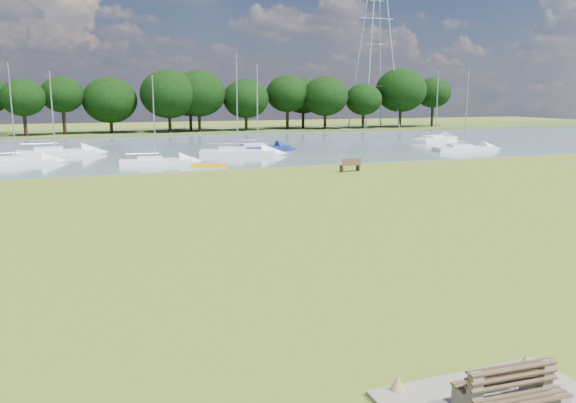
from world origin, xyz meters
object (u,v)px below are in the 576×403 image
object	(u,v)px
bench_pair	(510,392)
sailboat_3	(54,151)
sailboat_5	(257,147)
sailboat_7	(155,160)
sailboat_4	(435,138)
sailboat_8	(237,150)
sailboat_0	(15,159)
riverbank_bench	(351,165)
kayak	(209,165)
pylon	(376,17)
sailboat_6	(464,147)

from	to	relation	value
bench_pair	sailboat_3	size ratio (longest dim) A/B	0.23
sailboat_5	sailboat_7	distance (m)	13.71
sailboat_4	sailboat_7	bearing A→B (deg)	174.24
sailboat_4	sailboat_8	xyz separation A→B (m)	(-28.11, -7.40, -0.03)
sailboat_4	sailboat_5	size ratio (longest dim) A/B	1.00
bench_pair	sailboat_0	bearing A→B (deg)	108.05
bench_pair	sailboat_8	size ratio (longest dim) A/B	0.19
sailboat_8	sailboat_3	bearing A→B (deg)	-178.93
riverbank_bench	kayak	world-z (taller)	riverbank_bench
riverbank_bench	sailboat_4	xyz separation A→B (m)	(22.85, 21.92, 0.04)
bench_pair	sailboat_7	world-z (taller)	sailboat_7
sailboat_5	riverbank_bench	bearing A→B (deg)	-84.59
sailboat_4	sailboat_7	world-z (taller)	sailboat_4
pylon	sailboat_0	distance (m)	70.12
sailboat_5	sailboat_6	world-z (taller)	sailboat_5
sailboat_3	bench_pair	bearing A→B (deg)	-82.62
sailboat_3	sailboat_6	world-z (taller)	sailboat_6
sailboat_0	kayak	bearing A→B (deg)	-27.40
riverbank_bench	sailboat_3	xyz separation A→B (m)	(-22.18, 20.36, 0.02)
riverbank_bench	sailboat_8	world-z (taller)	sailboat_8
sailboat_5	sailboat_7	size ratio (longest dim) A/B	1.19
sailboat_4	kayak	bearing A→B (deg)	-178.39
sailboat_5	sailboat_8	world-z (taller)	sailboat_8
kayak	sailboat_4	xyz separation A→B (m)	(32.71, 15.63, 0.37)
bench_pair	sailboat_7	xyz separation A→B (m)	(-1.29, 41.61, -0.06)
pylon	sailboat_8	distance (m)	55.42
sailboat_7	sailboat_8	world-z (taller)	sailboat_8
sailboat_6	bench_pair	bearing A→B (deg)	-120.69
sailboat_0	sailboat_8	world-z (taller)	sailboat_8
sailboat_0	sailboat_7	distance (m)	12.04
bench_pair	sailboat_3	xyz separation A→B (m)	(-9.70, 52.07, 0.04)
riverbank_bench	sailboat_6	world-z (taller)	sailboat_6
sailboat_3	sailboat_7	bearing A→B (deg)	-54.39
pylon	sailboat_3	xyz separation A→B (m)	(-52.73, -31.93, -19.02)
sailboat_3	sailboat_8	xyz separation A→B (m)	(16.92, -5.85, -0.00)
pylon	sailboat_6	xyz separation A→B (m)	(-11.98, -41.80, -19.09)
pylon	sailboat_3	world-z (taller)	pylon
pylon	sailboat_3	bearing A→B (deg)	-148.81
bench_pair	sailboat_3	distance (m)	52.97
bench_pair	sailboat_4	bearing A→B (deg)	59.32
kayak	sailboat_7	xyz separation A→B (m)	(-3.91, 3.61, 0.24)
bench_pair	sailboat_6	world-z (taller)	sailboat_6
sailboat_7	riverbank_bench	bearing A→B (deg)	-31.24
riverbank_bench	sailboat_4	world-z (taller)	sailboat_4
bench_pair	sailboat_8	distance (m)	46.79
sailboat_6	pylon	bearing A→B (deg)	79.67
bench_pair	pylon	size ratio (longest dim) A/B	0.06
pylon	sailboat_7	bearing A→B (deg)	-136.28
kayak	sailboat_3	size ratio (longest dim) A/B	0.36
kayak	sailboat_6	distance (m)	28.74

